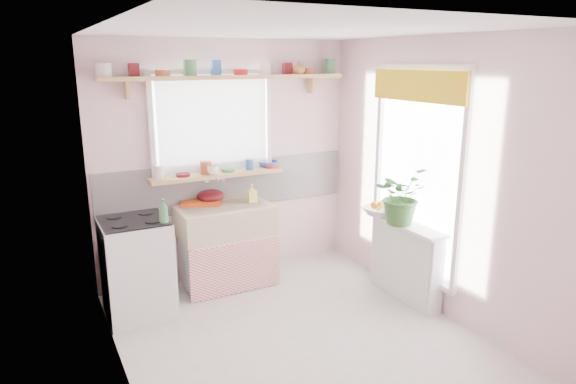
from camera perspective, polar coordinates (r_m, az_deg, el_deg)
room at (r=5.07m, az=3.15°, el=4.04°), size 3.20×3.20×3.20m
sink_unit at (r=5.36m, az=-6.91°, el=-5.87°), size 0.95×0.65×1.11m
cooker at (r=4.90m, az=-16.43°, el=-8.03°), size 0.58×0.58×0.93m
radiator_ledge at (r=5.18m, az=12.90°, el=-7.29°), size 0.22×0.95×0.78m
windowsill at (r=5.33m, az=-7.85°, el=1.92°), size 1.40×0.22×0.04m
pine_shelf at (r=5.25m, az=-6.61°, el=12.57°), size 2.52×0.24×0.04m
shelf_crockery at (r=5.24m, az=-6.87°, el=13.37°), size 2.47×0.11×0.12m
sill_crockery at (r=5.30m, az=-8.38°, el=2.64°), size 1.35×0.11×0.12m
dish_tray at (r=5.36m, az=-9.63°, el=-1.06°), size 0.48×0.42×0.04m
colander at (r=5.38m, az=-8.56°, el=-0.46°), size 0.31×0.31×0.13m
jade_plant at (r=4.94m, az=12.40°, el=-0.33°), size 0.63×0.60×0.56m
fruit_bowl at (r=5.23m, az=10.12°, el=-2.09°), size 0.38×0.38×0.08m
herb_pot at (r=5.11m, az=11.14°, el=-1.88°), size 0.11×0.07×0.20m
soap_bottle_sink at (r=5.33m, az=-4.06°, el=-0.12°), size 0.09×0.09×0.19m
sill_cup at (r=5.24m, az=-8.35°, el=2.42°), size 0.15×0.15×0.09m
sill_bowl at (r=5.57m, az=-2.25°, el=3.12°), size 0.24×0.24×0.06m
shelf_vase at (r=5.51m, az=1.20°, el=13.68°), size 0.17×0.17×0.14m
cooker_bottle at (r=4.55m, az=-13.67°, el=-2.07°), size 0.10×0.10×0.21m
fruit at (r=5.22m, az=10.16°, el=-1.42°), size 0.20×0.14×0.10m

